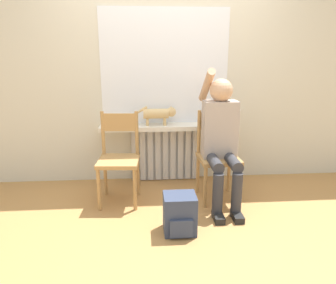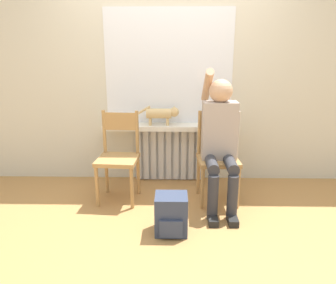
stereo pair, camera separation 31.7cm
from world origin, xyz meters
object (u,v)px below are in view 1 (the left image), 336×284
at_px(chair_right, 218,155).
at_px(cat, 159,113).
at_px(chair_left, 119,157).
at_px(person, 221,135).
at_px(backpack, 180,214).

xyz_separation_m(chair_right, cat, (-0.58, 0.45, 0.36)).
height_order(chair_left, person, person).
xyz_separation_m(chair_right, person, (0.00, -0.10, 0.24)).
bearing_deg(cat, chair_right, -37.92).
relative_size(chair_left, cat, 1.82).
relative_size(chair_right, backpack, 2.70).
bearing_deg(chair_left, person, -1.50).
relative_size(chair_left, chair_right, 1.00).
relative_size(person, backpack, 4.00).
height_order(chair_right, person, person).
distance_m(chair_right, backpack, 0.87).
xyz_separation_m(cat, backpack, (0.11, -1.12, -0.67)).
bearing_deg(chair_right, person, -91.36).
distance_m(chair_left, backpack, 0.92).
bearing_deg(cat, person, -43.56).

